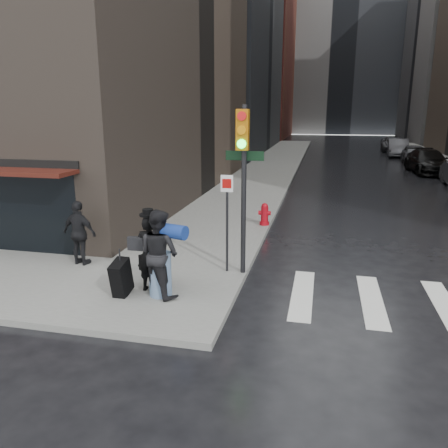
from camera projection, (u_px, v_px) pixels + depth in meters
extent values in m
plane|color=black|center=(151.00, 297.00, 10.34)|extent=(140.00, 140.00, 0.00)
cube|color=slate|center=(276.00, 163.00, 35.78)|extent=(4.00, 50.00, 0.15)
cube|color=silver|center=(302.00, 294.00, 10.53)|extent=(0.50, 3.00, 0.01)
cube|color=silver|center=(372.00, 300.00, 10.19)|extent=(0.50, 3.00, 0.01)
cube|color=silver|center=(446.00, 307.00, 9.85)|extent=(0.50, 3.00, 0.01)
cube|color=#552B1D|center=(220.00, 52.00, 68.28)|extent=(22.00, 20.00, 26.00)
cube|color=slate|center=(342.00, 42.00, 78.54)|extent=(40.00, 12.00, 32.00)
imported|color=black|center=(150.00, 254.00, 10.15)|extent=(0.67, 0.44, 1.83)
cylinder|color=black|center=(148.00, 215.00, 9.91)|extent=(0.39, 0.39, 0.05)
cylinder|color=black|center=(148.00, 212.00, 9.90)|extent=(0.24, 0.24, 0.15)
cube|color=black|center=(136.00, 244.00, 10.10)|extent=(0.39, 0.12, 0.32)
cube|color=black|center=(121.00, 278.00, 9.99)|extent=(0.31, 0.71, 0.92)
cylinder|color=black|center=(120.00, 258.00, 9.87)|extent=(0.04, 0.04, 0.43)
imported|color=black|center=(159.00, 253.00, 9.86)|extent=(1.22, 1.12, 2.03)
cube|color=black|center=(152.00, 263.00, 10.40)|extent=(0.69, 0.55, 0.38)
cylinder|color=navy|center=(174.00, 231.00, 9.62)|extent=(0.67, 0.47, 0.33)
imported|color=black|center=(80.00, 233.00, 11.91)|extent=(1.11, 0.61, 1.78)
cylinder|color=black|center=(244.00, 192.00, 10.98)|extent=(0.13, 0.13, 4.28)
cube|color=#AB620B|center=(243.00, 130.00, 10.37)|extent=(0.30, 0.20, 0.96)
cylinder|color=red|center=(242.00, 116.00, 10.18)|extent=(0.21, 0.06, 0.21)
cylinder|color=orange|center=(242.00, 130.00, 10.27)|extent=(0.21, 0.06, 0.21)
cylinder|color=#19E533|center=(242.00, 144.00, 10.35)|extent=(0.21, 0.06, 0.21)
cylinder|color=black|center=(227.00, 224.00, 11.30)|extent=(0.06, 0.06, 2.57)
cube|color=white|center=(227.00, 183.00, 11.00)|extent=(0.32, 0.02, 0.43)
cube|color=black|center=(245.00, 156.00, 10.83)|extent=(0.96, 0.04, 0.24)
cylinder|color=#A00914|center=(264.00, 223.00, 16.25)|extent=(0.36, 0.36, 0.11)
cylinder|color=#A00914|center=(265.00, 216.00, 16.18)|extent=(0.27, 0.27, 0.68)
sphere|color=#A00914|center=(265.00, 206.00, 16.09)|extent=(0.25, 0.25, 0.25)
cylinder|color=#A00914|center=(265.00, 213.00, 16.15)|extent=(0.45, 0.16, 0.16)
imported|color=black|center=(428.00, 162.00, 30.31)|extent=(2.55, 5.65, 1.61)
imported|color=#4D4C52|center=(414.00, 154.00, 35.62)|extent=(2.11, 4.63, 1.54)
imported|color=#4B4B50|center=(398.00, 148.00, 41.04)|extent=(2.15, 5.12, 1.64)
imported|color=#525358|center=(394.00, 144.00, 46.28)|extent=(3.01, 5.78, 1.56)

